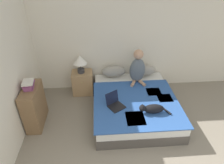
# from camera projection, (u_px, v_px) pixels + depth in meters

# --- Properties ---
(wall_back) EXTENTS (5.36, 0.05, 2.55)m
(wall_back) POSITION_uv_depth(u_px,v_px,m) (129.00, 39.00, 4.62)
(wall_back) COLOR silver
(wall_back) RESTS_ON ground_plane
(bed) EXTENTS (1.72, 2.01, 0.40)m
(bed) POSITION_uv_depth(u_px,v_px,m) (134.00, 104.00, 4.30)
(bed) COLOR #4C4742
(bed) RESTS_ON ground_plane
(pillow_near) EXTENTS (0.58, 0.25, 0.27)m
(pillow_near) POSITION_uv_depth(u_px,v_px,m) (114.00, 71.00, 4.81)
(pillow_near) COLOR gray
(pillow_near) RESTS_ON bed
(pillow_far) EXTENTS (0.58, 0.25, 0.27)m
(pillow_far) POSITION_uv_depth(u_px,v_px,m) (144.00, 70.00, 4.86)
(pillow_far) COLOR gray
(pillow_far) RESTS_ON bed
(person_sitting) EXTENTS (0.36, 0.36, 0.80)m
(person_sitting) POSITION_uv_depth(u_px,v_px,m) (138.00, 68.00, 4.50)
(person_sitting) COLOR slate
(person_sitting) RESTS_ON bed
(cat_tabby) EXTENTS (0.60, 0.20, 0.19)m
(cat_tabby) POSITION_uv_depth(u_px,v_px,m) (152.00, 109.00, 3.72)
(cat_tabby) COLOR black
(cat_tabby) RESTS_ON bed
(laptop_open) EXTENTS (0.41, 0.41, 0.27)m
(laptop_open) POSITION_uv_depth(u_px,v_px,m) (115.00, 104.00, 3.90)
(laptop_open) COLOR black
(laptop_open) RESTS_ON bed
(nightstand) EXTENTS (0.48, 0.40, 0.57)m
(nightstand) POSITION_uv_depth(u_px,v_px,m) (83.00, 83.00, 4.86)
(nightstand) COLOR tan
(nightstand) RESTS_ON ground_plane
(table_lamp) EXTENTS (0.32, 0.32, 0.43)m
(table_lamp) POSITION_uv_depth(u_px,v_px,m) (80.00, 61.00, 4.55)
(table_lamp) COLOR #38383D
(table_lamp) RESTS_ON nightstand
(bookshelf) EXTENTS (0.28, 0.71, 0.84)m
(bookshelf) POSITION_uv_depth(u_px,v_px,m) (34.00, 106.00, 3.89)
(bookshelf) COLOR brown
(bookshelf) RESTS_ON ground_plane
(book_stack_top) EXTENTS (0.21, 0.26, 0.16)m
(book_stack_top) POSITION_uv_depth(u_px,v_px,m) (28.00, 85.00, 3.62)
(book_stack_top) COLOR #844270
(book_stack_top) RESTS_ON bookshelf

